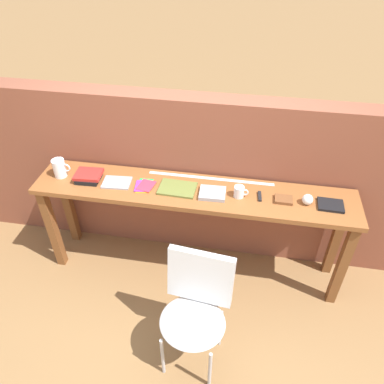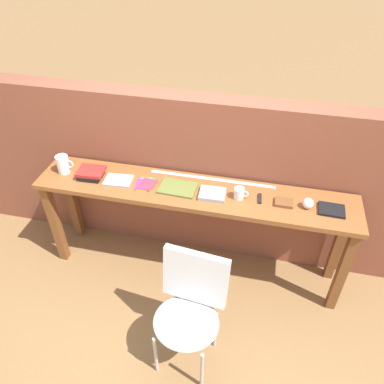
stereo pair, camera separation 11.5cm
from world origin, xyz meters
name	(u,v)px [view 1 (the left image)]	position (x,y,z in m)	size (l,w,h in m)	color
ground_plane	(187,293)	(0.00, 0.00, 0.00)	(40.00, 40.00, 0.00)	olive
brick_wall_back	(200,178)	(0.00, 0.64, 0.75)	(6.00, 0.20, 1.49)	brown
sideboard	(193,204)	(0.00, 0.30, 0.74)	(2.50, 0.44, 0.88)	brown
chair_white_moulded	(195,307)	(0.15, -0.48, 0.53)	(0.49, 0.50, 0.89)	silver
pitcher_white	(60,168)	(-1.08, 0.30, 0.96)	(0.14, 0.10, 0.18)	white
book_stack_leftmost	(89,176)	(-0.84, 0.29, 0.91)	(0.22, 0.18, 0.06)	black
magazine_cycling	(117,183)	(-0.61, 0.28, 0.89)	(0.22, 0.16, 0.01)	#9E9EA3
pamphlet_pile_colourful	(144,186)	(-0.38, 0.28, 0.89)	(0.16, 0.19, 0.01)	orange
book_open_centre	(177,188)	(-0.12, 0.29, 0.89)	(0.28, 0.20, 0.02)	olive
book_grey_hardcover	(212,193)	(0.15, 0.27, 0.89)	(0.20, 0.16, 0.03)	#9E9EA3
mug	(239,192)	(0.35, 0.28, 0.92)	(0.11, 0.08, 0.09)	white
multitool_folded	(260,196)	(0.51, 0.30, 0.89)	(0.02, 0.11, 0.02)	black
leather_journal_brown	(284,200)	(0.68, 0.29, 0.89)	(0.13, 0.10, 0.02)	brown
sports_ball_small	(308,199)	(0.85, 0.28, 0.92)	(0.08, 0.08, 0.08)	silver
book_repair_rightmost	(331,205)	(1.02, 0.28, 0.89)	(0.18, 0.14, 0.02)	black
ruler_metal_back_edge	(211,178)	(0.11, 0.47, 0.88)	(1.01, 0.03, 0.00)	silver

